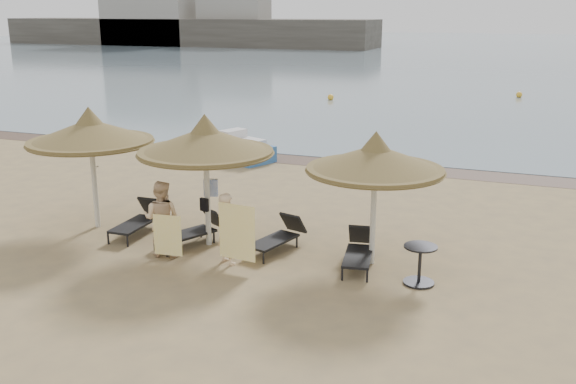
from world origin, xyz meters
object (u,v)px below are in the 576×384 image
Objects in this scene: palapa_left at (90,132)px; person_left at (161,213)px; lounger_far_left at (139,219)px; lounger_far_right at (359,250)px; lounger_near_right at (279,236)px; person_right at (227,223)px; lounger_near_left at (194,230)px; palapa_center at (205,142)px; pedal_boat at (241,149)px; palapa_right at (375,159)px; side_table at (420,266)px.

person_left is at bearing -23.29° from palapa_left.
lounger_far_left is 0.88× the size of person_left.
lounger_near_right is at bearing 163.62° from lounger_far_right.
person_left is (-2.27, -1.23, 0.66)m from lounger_near_right.
lounger_near_right is 1.94m from lounger_far_right.
person_right is at bearing 175.04° from person_left.
lounger_far_left is at bearing 8.48° from person_right.
lounger_far_right is at bearing 27.77° from lounger_near_left.
person_right is at bearing -44.05° from palapa_center.
lounger_near_right is 2.67m from person_left.
palapa_left is 8.29m from pedal_boat.
palapa_right is 1.67× the size of lounger_far_right.
side_table is at bearing -146.88° from person_right.
palapa_right is at bearing 30.72° from lounger_far_right.
lounger_near_right is (4.84, 0.13, -2.08)m from palapa_left.
lounger_near_left is at bearing -4.39° from palapa_left.
palapa_center is at bearing 171.07° from lounger_far_right.
lounger_near_right is at bearing 9.08° from palapa_center.
palapa_right is 1.10× the size of pedal_boat.
lounger_far_left is 1.01× the size of lounger_near_right.
pedal_boat reaches higher than lounger_near_left.
palapa_left is 1.54× the size of person_left.
side_table is (3.29, -0.77, 0.04)m from lounger_near_right.
person_right is (0.92, -0.89, -1.52)m from palapa_center.
pedal_boat is at bearing 119.44° from lounger_far_right.
lounger_far_left is at bearing 169.77° from lounger_far_right.
lounger_near_left is at bearing -116.99° from person_left.
side_table is (6.88, -0.62, 0.03)m from lounger_far_left.
lounger_near_left reaches higher than lounger_far_right.
person_left is at bearing -136.26° from lounger_near_right.
palapa_right is (3.80, 0.22, -0.14)m from palapa_center.
lounger_near_right is 0.66× the size of pedal_boat.
person_left is at bearing 30.78° from person_right.
palapa_right reaches higher than person_left.
lounger_far_left is 0.96× the size of person_right.
palapa_left reaches higher than palapa_right.
lounger_far_left is at bearing -178.92° from palapa_right.
lounger_near_right is at bearing -159.50° from person_left.
palapa_left is 1.16× the size of pedal_boat.
person_right is at bearing -44.15° from pedal_boat.
person_left reaches higher than lounger_near_left.
pedal_boat is (-7.91, 8.68, 0.02)m from side_table.
lounger_near_left is 8.67m from pedal_boat.
side_table is 0.40× the size of person_left.
lounger_far_left is 1.01× the size of lounger_far_right.
person_left is (-0.30, -0.89, 0.65)m from lounger_near_left.
lounger_near_right is (1.65, 0.26, -2.10)m from palapa_center.
lounger_far_left is 5.52m from lounger_far_right.
palapa_center is at bearing -155.68° from lounger_near_right.
lounger_far_left reaches higher than lounger_far_right.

